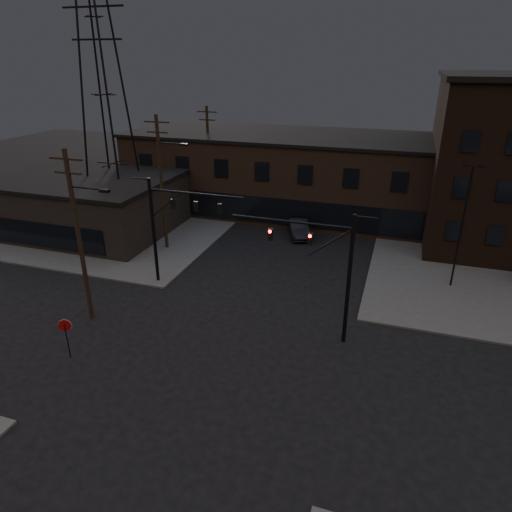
{
  "coord_description": "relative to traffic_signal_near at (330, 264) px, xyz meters",
  "views": [
    {
      "loc": [
        8.73,
        -19.01,
        15.72
      ],
      "look_at": [
        0.03,
        7.34,
        3.5
      ],
      "focal_mm": 32.0,
      "sensor_mm": 36.0,
      "label": 1
    }
  ],
  "objects": [
    {
      "name": "stop_sign",
      "position": [
        -13.36,
        -6.49,
        -3.09
      ],
      "size": [
        0.72,
        0.33,
        2.48
      ],
      "color": "black",
      "rests_on": "ground"
    },
    {
      "name": "traffic_signal_far",
      "position": [
        -12.07,
        3.5,
        0.08
      ],
      "size": [
        7.12,
        0.24,
        8.0
      ],
      "color": "black",
      "rests_on": "ground"
    },
    {
      "name": "sidewalk_nw",
      "position": [
        -27.36,
        17.5,
        -4.86
      ],
      "size": [
        30.0,
        30.0,
        0.15
      ],
      "primitive_type": "cube",
      "color": "#474744",
      "rests_on": "ground"
    },
    {
      "name": "lot_light_a",
      "position": [
        7.64,
        9.5,
        0.58
      ],
      "size": [
        1.5,
        0.28,
        9.14
      ],
      "color": "black",
      "rests_on": "ground"
    },
    {
      "name": "ground",
      "position": [
        -5.36,
        -4.5,
        -4.93
      ],
      "size": [
        140.0,
        140.0,
        0.0
      ],
      "primitive_type": "plane",
      "color": "black",
      "rests_on": "ground"
    },
    {
      "name": "parked_car_lot_a",
      "position": [
        11.3,
        16.28,
        -4.12
      ],
      "size": [
        4.1,
        2.16,
        1.33
      ],
      "primitive_type": "imported",
      "rotation": [
        0.0,
        0.0,
        1.41
      ],
      "color": "black",
      "rests_on": "sidewalk_ne"
    },
    {
      "name": "building_row",
      "position": [
        -5.36,
        23.5,
        -0.93
      ],
      "size": [
        40.0,
        12.0,
        8.0
      ],
      "primitive_type": "cube",
      "color": "#483226",
      "rests_on": "ground"
    },
    {
      "name": "transmission_tower",
      "position": [
        -23.36,
        13.5,
        7.57
      ],
      "size": [
        7.0,
        7.0,
        25.0
      ],
      "primitive_type": null,
      "color": "black",
      "rests_on": "ground"
    },
    {
      "name": "building_left",
      "position": [
        -25.36,
        11.5,
        -2.43
      ],
      "size": [
        16.0,
        12.0,
        5.0
      ],
      "primitive_type": "cube",
      "color": "black",
      "rests_on": "ground"
    },
    {
      "name": "utility_pole_far",
      "position": [
        -16.86,
        21.5,
        0.85
      ],
      "size": [
        2.2,
        0.28,
        11.0
      ],
      "color": "black",
      "rests_on": "ground"
    },
    {
      "name": "utility_pole_mid",
      "position": [
        -15.79,
        9.5,
        1.19
      ],
      "size": [
        3.7,
        0.28,
        11.5
      ],
      "color": "black",
      "rests_on": "ground"
    },
    {
      "name": "car_crossing",
      "position": [
        -5.57,
        16.3,
        -4.14
      ],
      "size": [
        3.4,
        5.09,
        1.59
      ],
      "primitive_type": "imported",
      "rotation": [
        0.0,
        0.0,
        0.4
      ],
      "color": "black",
      "rests_on": "ground"
    },
    {
      "name": "utility_pole_near",
      "position": [
        -14.79,
        -2.5,
        0.94
      ],
      "size": [
        3.7,
        0.28,
        11.0
      ],
      "color": "black",
      "rests_on": "ground"
    },
    {
      "name": "traffic_signal_near",
      "position": [
        0.0,
        0.0,
        0.0
      ],
      "size": [
        7.12,
        0.24,
        8.0
      ],
      "color": "black",
      "rests_on": "ground"
    }
  ]
}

